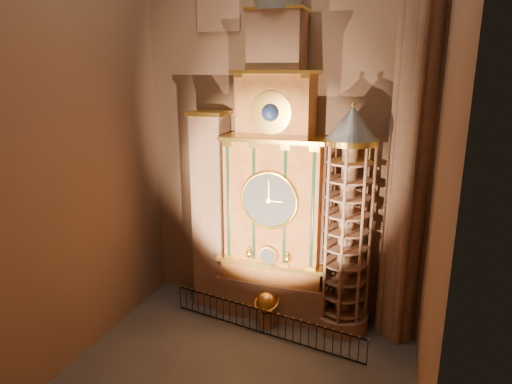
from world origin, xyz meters
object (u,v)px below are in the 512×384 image
at_px(iron_railing, 264,322).
at_px(celestial_globe, 267,306).
at_px(stair_turret, 346,225).
at_px(portrait_tower, 212,211).
at_px(astronomical_clock, 275,187).

bearing_deg(iron_railing, celestial_globe, 98.49).
relative_size(stair_turret, iron_railing, 1.11).
xyz_separation_m(portrait_tower, iron_railing, (3.55, -2.18, -4.48)).
relative_size(astronomical_clock, celestial_globe, 9.35).
relative_size(portrait_tower, iron_railing, 1.05).
bearing_deg(stair_turret, astronomical_clock, 175.70).
bearing_deg(portrait_tower, iron_railing, -31.58).
xyz_separation_m(stair_turret, celestial_globe, (-3.47, -1.10, -4.20)).
relative_size(portrait_tower, celestial_globe, 5.71).
distance_m(stair_turret, celestial_globe, 5.55).
height_order(stair_turret, iron_railing, stair_turret).
bearing_deg(iron_railing, portrait_tower, 148.42).
height_order(astronomical_clock, portrait_tower, astronomical_clock).
bearing_deg(astronomical_clock, stair_turret, -4.30).
bearing_deg(portrait_tower, stair_turret, -2.33).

